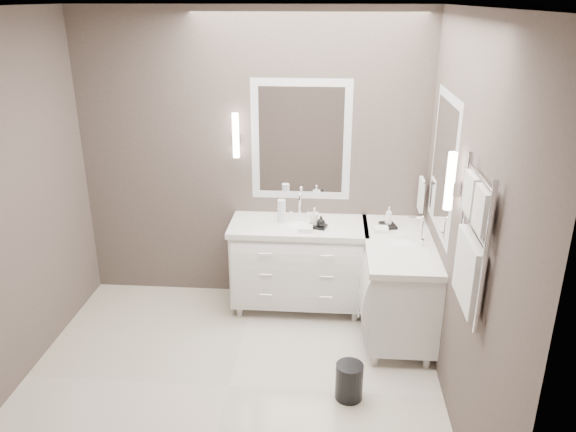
# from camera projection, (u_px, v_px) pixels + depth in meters

# --- Properties ---
(floor) EXTENTS (3.20, 3.00, 0.01)m
(floor) POSITION_uv_depth(u_px,v_px,m) (229.00, 387.00, 4.26)
(floor) COLOR beige
(floor) RESTS_ON ground
(ceiling) EXTENTS (3.20, 3.00, 0.01)m
(ceiling) POSITION_uv_depth(u_px,v_px,m) (211.00, 6.00, 3.27)
(ceiling) COLOR white
(ceiling) RESTS_ON wall_back
(wall_back) EXTENTS (3.20, 0.01, 2.70)m
(wall_back) POSITION_uv_depth(u_px,v_px,m) (252.00, 160.00, 5.16)
(wall_back) COLOR #514641
(wall_back) RESTS_ON floor
(wall_front) EXTENTS (3.20, 0.01, 2.70)m
(wall_front) POSITION_uv_depth(u_px,v_px,m) (155.00, 355.00, 2.36)
(wall_front) COLOR #514641
(wall_front) RESTS_ON floor
(wall_right) EXTENTS (0.01, 3.00, 2.70)m
(wall_right) POSITION_uv_depth(u_px,v_px,m) (465.00, 229.00, 3.65)
(wall_right) COLOR #514641
(wall_right) RESTS_ON floor
(vanity_back) EXTENTS (1.24, 0.59, 0.97)m
(vanity_back) POSITION_uv_depth(u_px,v_px,m) (298.00, 260.00, 5.18)
(vanity_back) COLOR white
(vanity_back) RESTS_ON floor
(vanity_right) EXTENTS (0.59, 1.24, 0.97)m
(vanity_right) POSITION_uv_depth(u_px,v_px,m) (398.00, 280.00, 4.82)
(vanity_right) COLOR white
(vanity_right) RESTS_ON floor
(mirror_back) EXTENTS (0.90, 0.02, 1.10)m
(mirror_back) POSITION_uv_depth(u_px,v_px,m) (301.00, 141.00, 5.04)
(mirror_back) COLOR white
(mirror_back) RESTS_ON wall_back
(mirror_right) EXTENTS (0.02, 0.90, 1.10)m
(mirror_right) POSITION_uv_depth(u_px,v_px,m) (443.00, 165.00, 4.32)
(mirror_right) COLOR white
(mirror_right) RESTS_ON wall_right
(sconce_back) EXTENTS (0.06, 0.06, 0.40)m
(sconce_back) POSITION_uv_depth(u_px,v_px,m) (236.00, 136.00, 5.00)
(sconce_back) COLOR white
(sconce_back) RESTS_ON wall_back
(sconce_right) EXTENTS (0.06, 0.06, 0.40)m
(sconce_right) POSITION_uv_depth(u_px,v_px,m) (450.00, 182.00, 3.77)
(sconce_right) COLOR white
(sconce_right) RESTS_ON wall_right
(towel_bar_corner) EXTENTS (0.03, 0.22, 0.30)m
(towel_bar_corner) POSITION_uv_depth(u_px,v_px,m) (421.00, 194.00, 5.00)
(towel_bar_corner) COLOR white
(towel_bar_corner) RESTS_ON wall_right
(towel_ladder) EXTENTS (0.06, 0.58, 0.90)m
(towel_ladder) POSITION_uv_depth(u_px,v_px,m) (471.00, 248.00, 3.26)
(towel_ladder) COLOR white
(towel_ladder) RESTS_ON wall_right
(waste_bin) EXTENTS (0.27, 0.27, 0.28)m
(waste_bin) POSITION_uv_depth(u_px,v_px,m) (349.00, 381.00, 4.09)
(waste_bin) COLOR black
(waste_bin) RESTS_ON floor
(amenity_tray_back) EXTENTS (0.18, 0.15, 0.02)m
(amenity_tray_back) POSITION_uv_depth(u_px,v_px,m) (317.00, 226.00, 4.96)
(amenity_tray_back) COLOR black
(amenity_tray_back) RESTS_ON vanity_back
(amenity_tray_right) EXTENTS (0.16, 0.19, 0.02)m
(amenity_tray_right) POSITION_uv_depth(u_px,v_px,m) (388.00, 225.00, 4.98)
(amenity_tray_right) COLOR black
(amenity_tray_right) RESTS_ON vanity_right
(water_bottle) EXTENTS (0.10, 0.10, 0.21)m
(water_bottle) POSITION_uv_depth(u_px,v_px,m) (282.00, 211.00, 5.04)
(water_bottle) COLOR silver
(water_bottle) RESTS_ON vanity_back
(soap_bottle_a) EXTENTS (0.07, 0.07, 0.15)m
(soap_bottle_a) POSITION_uv_depth(u_px,v_px,m) (314.00, 216.00, 4.95)
(soap_bottle_a) COLOR white
(soap_bottle_a) RESTS_ON amenity_tray_back
(soap_bottle_b) EXTENTS (0.10, 0.10, 0.10)m
(soap_bottle_b) POSITION_uv_depth(u_px,v_px,m) (321.00, 221.00, 4.91)
(soap_bottle_b) COLOR black
(soap_bottle_b) RESTS_ON amenity_tray_back
(soap_bottle_c) EXTENTS (0.06, 0.07, 0.16)m
(soap_bottle_c) POSITION_uv_depth(u_px,v_px,m) (389.00, 216.00, 4.94)
(soap_bottle_c) COLOR white
(soap_bottle_c) RESTS_ON amenity_tray_right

